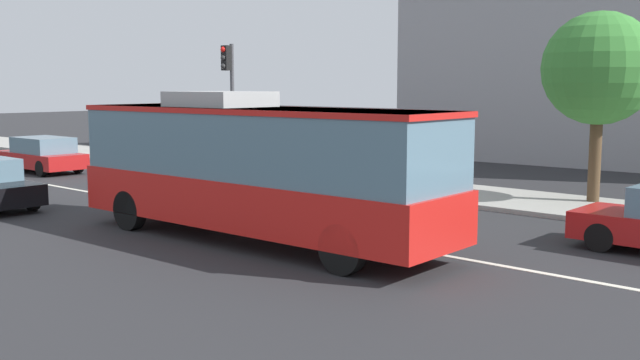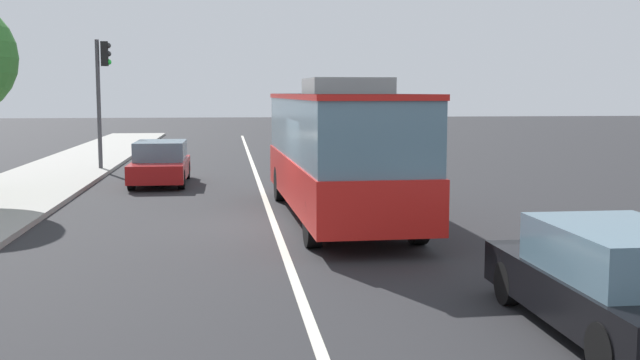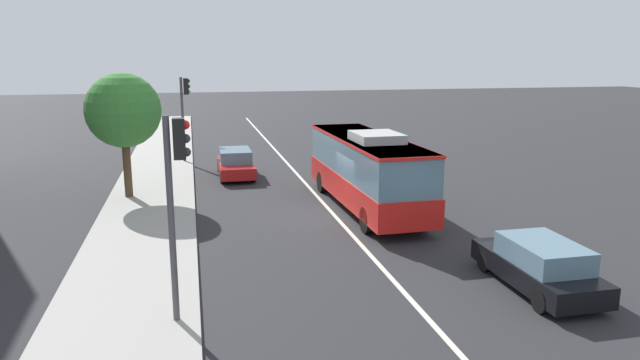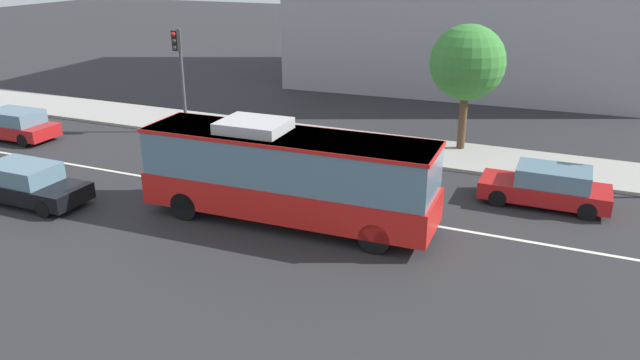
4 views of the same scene
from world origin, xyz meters
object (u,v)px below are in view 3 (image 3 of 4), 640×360
object	(u,v)px
traffic_light_mid_block	(185,105)
street_tree_kerbside_left	(123,111)
sedan_red_ahead	(235,163)
traffic_light_near_corner	(176,185)
sedan_black	(539,265)
transit_bus	(367,167)

from	to	relation	value
traffic_light_mid_block	street_tree_kerbside_left	world-z (taller)	street_tree_kerbside_left
sedan_red_ahead	traffic_light_mid_block	world-z (taller)	traffic_light_mid_block
traffic_light_mid_block	street_tree_kerbside_left	xyz separation A→B (m)	(-8.66, 2.61, 0.51)
traffic_light_near_corner	sedan_black	bearing A→B (deg)	0.26
street_tree_kerbside_left	traffic_light_near_corner	bearing A→B (deg)	-169.46
sedan_black	street_tree_kerbside_left	size ratio (longest dim) A/B	0.78
traffic_light_near_corner	street_tree_kerbside_left	size ratio (longest dim) A/B	0.90
traffic_light_near_corner	transit_bus	bearing A→B (deg)	51.27
traffic_light_mid_block	street_tree_kerbside_left	distance (m)	9.05
traffic_light_mid_block	sedan_red_ahead	bearing A→B (deg)	-65.78
sedan_black	street_tree_kerbside_left	world-z (taller)	street_tree_kerbside_left
traffic_light_near_corner	street_tree_kerbside_left	distance (m)	13.75
sedan_red_ahead	street_tree_kerbside_left	distance (m)	7.41
transit_bus	street_tree_kerbside_left	world-z (taller)	street_tree_kerbside_left
sedan_red_ahead	traffic_light_near_corner	xyz separation A→B (m)	(-17.58, 2.69, 2.84)
traffic_light_mid_block	street_tree_kerbside_left	bearing A→B (deg)	-112.06
street_tree_kerbside_left	transit_bus	bearing A→B (deg)	-111.05
sedan_black	transit_bus	bearing A→B (deg)	13.23
sedan_black	traffic_light_near_corner	xyz separation A→B (m)	(-0.05, 9.87, 2.84)
sedan_red_ahead	traffic_light_mid_block	bearing A→B (deg)	-150.26
transit_bus	street_tree_kerbside_left	xyz separation A→B (m)	(3.92, 10.19, 2.26)
transit_bus	traffic_light_mid_block	distance (m)	14.79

